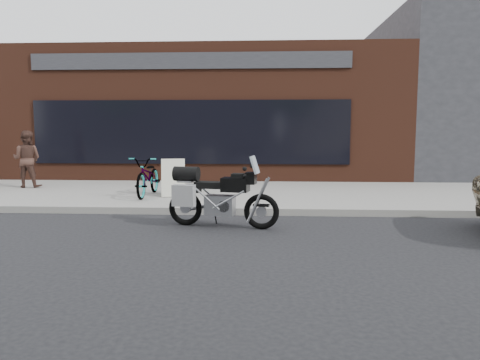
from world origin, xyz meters
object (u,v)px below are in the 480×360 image
Objects in this scene: sandwich_sign at (173,177)px; cafe_patron_left at (27,159)px; motorcycle at (215,196)px; bicycle_front at (148,176)px.

cafe_patron_left is (-4.46, 1.40, 0.34)m from sandwich_sign.
sandwich_sign is 4.69m from cafe_patron_left.
sandwich_sign is (-1.36, 2.90, 0.03)m from motorcycle.
cafe_patron_left reaches higher than motorcycle.
cafe_patron_left reaches higher than sandwich_sign.
cafe_patron_left is at bearing 154.25° from motorcycle.
motorcycle is 1.13× the size of bicycle_front.
motorcycle is 1.31× the size of cafe_patron_left.
bicycle_front is 1.16× the size of cafe_patron_left.
cafe_patron_left reaches higher than bicycle_front.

